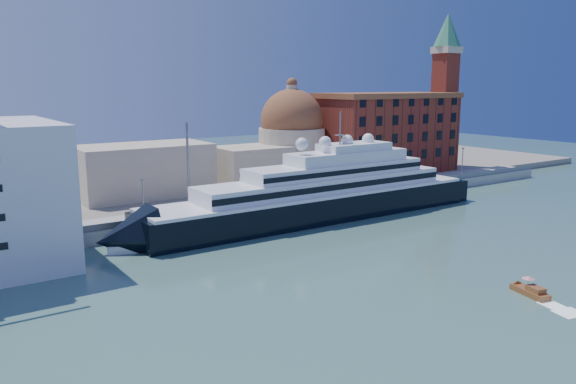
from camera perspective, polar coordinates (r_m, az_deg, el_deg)
ground at (r=97.77m, az=9.22°, el=-5.69°), size 400.00×400.00×0.00m
quay at (r=123.46m, az=-1.67°, el=-1.47°), size 180.00×10.00×2.50m
land at (r=158.95m, az=-9.67°, el=1.08°), size 260.00×72.00×2.00m
quay_fence at (r=119.39m, az=-0.50°, el=-0.98°), size 180.00×0.10×1.20m
superyacht at (r=114.89m, az=2.03°, el=-0.76°), size 86.64×12.01×25.89m
service_barge at (r=98.82m, az=-14.25°, el=-5.25°), size 12.59×7.51×2.69m
water_taxi at (r=82.40m, az=23.45°, el=-9.20°), size 3.06×5.83×2.64m
warehouse at (r=167.88m, az=10.07°, el=5.98°), size 43.00×19.00×23.25m
campanile at (r=184.89m, az=15.66°, el=10.83°), size 8.40×8.40×47.00m
church at (r=145.18m, az=-4.63°, el=4.23°), size 66.00×18.00×25.50m
lamp_posts at (r=114.13m, az=-6.58°, el=1.83°), size 120.80×2.40×18.00m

